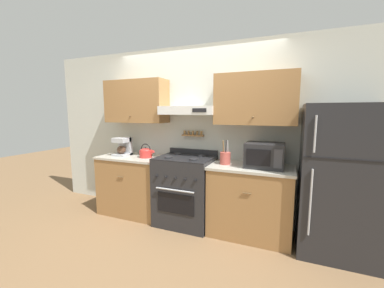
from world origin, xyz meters
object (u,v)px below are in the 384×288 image
(tea_kettle, at_px, (146,152))
(microwave, at_px, (264,155))
(coffee_maker, at_px, (123,146))
(utensil_crock, at_px, (225,158))
(stove_range, at_px, (185,190))
(refrigerator, at_px, (340,181))

(tea_kettle, bearing_deg, microwave, 0.60)
(coffee_maker, distance_m, utensil_crock, 1.66)
(stove_range, xyz_separation_m, tea_kettle, (-0.65, 0.01, 0.50))
(microwave, bearing_deg, coffee_maker, 179.72)
(coffee_maker, bearing_deg, utensil_crock, -0.98)
(refrigerator, bearing_deg, stove_range, 179.43)
(microwave, bearing_deg, refrigerator, -3.03)
(stove_range, relative_size, microwave, 2.25)
(stove_range, bearing_deg, utensil_crock, 0.66)
(refrigerator, height_order, utensil_crock, refrigerator)
(refrigerator, relative_size, utensil_crock, 5.33)
(utensil_crock, bearing_deg, microwave, 2.08)
(stove_range, xyz_separation_m, utensil_crock, (0.57, 0.01, 0.51))
(refrigerator, distance_m, microwave, 0.84)
(tea_kettle, height_order, coffee_maker, coffee_maker)
(microwave, bearing_deg, utensil_crock, -177.92)
(coffee_maker, bearing_deg, microwave, -0.28)
(refrigerator, xyz_separation_m, coffee_maker, (-2.96, 0.05, 0.21))
(stove_range, height_order, coffee_maker, coffee_maker)
(refrigerator, xyz_separation_m, tea_kettle, (-2.53, 0.03, 0.15))
(coffee_maker, height_order, utensil_crock, utensil_crock)
(tea_kettle, bearing_deg, utensil_crock, 0.00)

